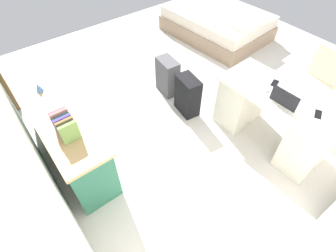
% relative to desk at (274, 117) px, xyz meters
% --- Properties ---
extents(ground_plane, '(6.02, 6.02, 0.00)m').
position_rel_desk_xyz_m(ground_plane, '(1.22, 0.02, -0.39)').
color(ground_plane, beige).
extents(desk, '(1.47, 0.72, 0.74)m').
position_rel_desk_xyz_m(desk, '(0.00, 0.00, 0.00)').
color(desk, silver).
rests_on(desk, ground_plane).
extents(office_chair, '(0.52, 0.52, 0.94)m').
position_rel_desk_xyz_m(office_chair, '(0.01, -0.85, 0.03)').
color(office_chair, black).
rests_on(office_chair, ground_plane).
extents(credenza, '(1.80, 0.48, 0.75)m').
position_rel_desk_xyz_m(credenza, '(1.34, 2.15, -0.01)').
color(credenza, '#28664C').
rests_on(credenza, ground_plane).
extents(bed, '(2.00, 1.54, 0.58)m').
position_rel_desk_xyz_m(bed, '(2.36, -1.42, -0.15)').
color(bed, gray).
rests_on(bed, ground_plane).
extents(suitcase_black, '(0.39, 0.27, 0.57)m').
position_rel_desk_xyz_m(suitcase_black, '(1.04, 0.50, -0.10)').
color(suitcase_black, black).
rests_on(suitcase_black, ground_plane).
extents(suitcase_spare_grey, '(0.38, 0.25, 0.57)m').
position_rel_desk_xyz_m(suitcase_spare_grey, '(1.56, 0.45, -0.11)').
color(suitcase_spare_grey, '#4C4C51').
rests_on(suitcase_spare_grey, ground_plane).
extents(laptop, '(0.32, 0.23, 0.21)m').
position_rel_desk_xyz_m(laptop, '(-0.09, 0.10, 0.40)').
color(laptop, '#B7B7BC').
rests_on(laptop, desk).
extents(computer_mouse, '(0.06, 0.10, 0.03)m').
position_rel_desk_xyz_m(computer_mouse, '(0.17, 0.07, 0.37)').
color(computer_mouse, white).
rests_on(computer_mouse, desk).
extents(cell_phone_near_laptop, '(0.12, 0.15, 0.01)m').
position_rel_desk_xyz_m(cell_phone_near_laptop, '(-0.41, -0.04, 0.36)').
color(cell_phone_near_laptop, black).
rests_on(cell_phone_near_laptop, desk).
extents(cell_phone_by_mouse, '(0.10, 0.15, 0.01)m').
position_rel_desk_xyz_m(cell_phone_by_mouse, '(0.19, -0.11, 0.36)').
color(cell_phone_by_mouse, black).
rests_on(cell_phone_by_mouse, desk).
extents(book_row, '(0.27, 0.17, 0.23)m').
position_rel_desk_xyz_m(book_row, '(0.95, 2.15, 0.47)').
color(book_row, '#739D4E').
rests_on(book_row, credenza).
extents(figurine_small, '(0.08, 0.08, 0.11)m').
position_rel_desk_xyz_m(figurine_small, '(1.74, 2.15, 0.42)').
color(figurine_small, '#4C7FBF').
rests_on(figurine_small, credenza).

